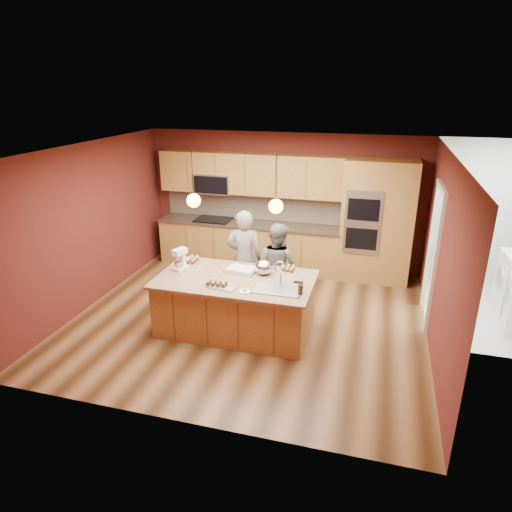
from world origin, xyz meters
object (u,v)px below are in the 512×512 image
(island, at_px, (236,304))
(stand_mixer, at_px, (180,261))
(person_left, at_px, (244,258))
(mixing_bowl, at_px, (264,267))
(person_right, at_px, (277,266))

(island, bearing_deg, stand_mixer, 174.24)
(island, xyz_separation_m, stand_mixer, (-0.94, 0.09, 0.57))
(island, bearing_deg, person_left, 99.64)
(stand_mixer, height_order, mixing_bowl, stand_mixer)
(person_right, bearing_deg, mixing_bowl, 109.27)
(person_left, bearing_deg, stand_mixer, 35.21)
(person_left, relative_size, mixing_bowl, 6.03)
(person_left, relative_size, stand_mixer, 4.86)
(person_left, xyz_separation_m, stand_mixer, (-0.78, -0.82, 0.18))
(island, xyz_separation_m, person_right, (0.42, 0.91, 0.30))
(person_right, relative_size, mixing_bowl, 5.40)
(island, xyz_separation_m, mixing_bowl, (0.36, 0.27, 0.53))
(island, height_order, person_right, person_right)
(person_left, distance_m, stand_mixer, 1.14)
(person_right, bearing_deg, island, 90.09)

